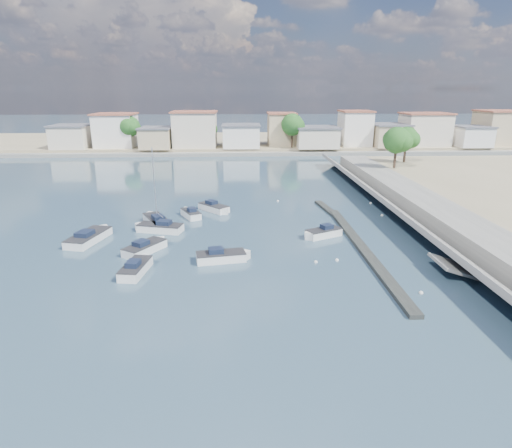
{
  "coord_description": "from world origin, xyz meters",
  "views": [
    {
      "loc": [
        -4.87,
        -27.88,
        14.79
      ],
      "look_at": [
        -3.06,
        14.31,
        1.4
      ],
      "focal_mm": 30.0,
      "sensor_mm": 36.0,
      "label": 1
    }
  ],
  "objects": [
    {
      "name": "motorboat_d",
      "position": [
        3.81,
        13.96,
        0.38
      ],
      "size": [
        4.16,
        3.1,
        1.48
      ],
      "color": "white",
      "rests_on": "ground"
    },
    {
      "name": "motorboat_h",
      "position": [
        -6.26,
        7.89,
        0.38
      ],
      "size": [
        4.97,
        2.46,
        1.48
      ],
      "color": "white",
      "rests_on": "ground"
    },
    {
      "name": "mooring_buoys",
      "position": [
        6.83,
        15.46,
        0.05
      ],
      "size": [
        12.76,
        28.38,
        0.33
      ],
      "color": "white",
      "rests_on": "ground"
    },
    {
      "name": "ground",
      "position": [
        0.0,
        40.0,
        0.0
      ],
      "size": [
        400.0,
        400.0,
        0.0
      ],
      "primitive_type": "plane",
      "color": "#273F4E",
      "rests_on": "ground"
    },
    {
      "name": "far_shore_land",
      "position": [
        0.0,
        92.0,
        0.7
      ],
      "size": [
        160.0,
        40.0,
        1.4
      ],
      "primitive_type": "cube",
      "color": "gray",
      "rests_on": "ground"
    },
    {
      "name": "motorboat_f",
      "position": [
        -10.68,
        21.94,
        0.38
      ],
      "size": [
        2.83,
        3.89,
        1.48
      ],
      "color": "white",
      "rests_on": "ground"
    },
    {
      "name": "motorboat_a",
      "position": [
        -13.51,
        5.71,
        0.38
      ],
      "size": [
        2.2,
        4.72,
        1.48
      ],
      "color": "white",
      "rests_on": "ground"
    },
    {
      "name": "seawall_walkway",
      "position": [
        18.5,
        13.0,
        0.9
      ],
      "size": [
        5.0,
        90.0,
        1.8
      ],
      "primitive_type": "cube",
      "color": "slate",
      "rests_on": "ground"
    },
    {
      "name": "motorboat_g",
      "position": [
        -7.83,
        24.33,
        0.38
      ],
      "size": [
        4.15,
        4.31,
        1.48
      ],
      "color": "white",
      "rests_on": "ground"
    },
    {
      "name": "sailboat",
      "position": [
        -14.23,
        19.12,
        0.42
      ],
      "size": [
        4.15,
        5.87,
        9.0
      ],
      "color": "white",
      "rests_on": "ground"
    },
    {
      "name": "motorboat_e",
      "position": [
        -19.99,
        13.88,
        0.38
      ],
      "size": [
        3.5,
        6.27,
        1.48
      ],
      "color": "white",
      "rests_on": "ground"
    },
    {
      "name": "breakwater",
      "position": [
        6.9,
        12.69,
        0.17
      ],
      "size": [
        2.0,
        31.02,
        0.35
      ],
      "color": "black",
      "rests_on": "ground"
    },
    {
      "name": "motorboat_b",
      "position": [
        -13.64,
        10.56,
        0.38
      ],
      "size": [
        3.84,
        4.64,
        1.48
      ],
      "color": "white",
      "rests_on": "ground"
    },
    {
      "name": "far_shore_quay",
      "position": [
        0.0,
        71.0,
        0.4
      ],
      "size": [
        160.0,
        2.5,
        0.8
      ],
      "primitive_type": "cube",
      "color": "slate",
      "rests_on": "ground"
    },
    {
      "name": "shore_trees",
      "position": [
        8.34,
        68.11,
        6.22
      ],
      "size": [
        74.56,
        38.32,
        7.92
      ],
      "color": "#38281E",
      "rests_on": "ground"
    },
    {
      "name": "motorboat_c",
      "position": [
        -13.59,
        16.54,
        0.38
      ],
      "size": [
        5.43,
        2.95,
        1.48
      ],
      "color": "white",
      "rests_on": "ground"
    },
    {
      "name": "far_town",
      "position": [
        10.71,
        76.92,
        4.93
      ],
      "size": [
        113.01,
        12.8,
        8.35
      ],
      "color": "beige",
      "rests_on": "far_shore_land"
    }
  ]
}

